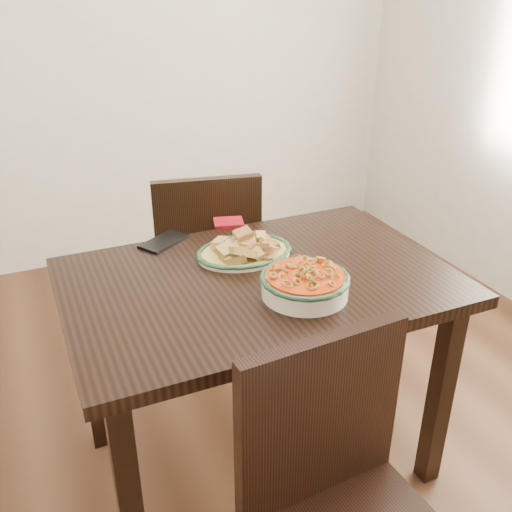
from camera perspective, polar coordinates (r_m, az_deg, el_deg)
name	(u,v)px	position (r m, az deg, el deg)	size (l,w,h in m)	color
floor	(232,436)	(2.28, -2.39, -17.53)	(3.50, 3.50, 0.00)	#3A2012
wall_back	(106,32)	(3.35, -14.78, 20.84)	(3.50, 0.10, 2.60)	silver
dining_table	(259,305)	(1.79, 0.26, -4.92)	(1.17, 0.78, 0.75)	black
chair_far	(206,259)	(2.41, -5.00, -0.29)	(0.49, 0.49, 0.89)	black
chair_near	(343,505)	(1.42, 8.66, -23.39)	(0.45, 0.45, 0.89)	black
fish_plate	(244,243)	(1.85, -1.19, 1.30)	(0.31, 0.24, 0.11)	beige
noodle_bowl	(305,282)	(1.63, 4.92, -2.56)	(0.26, 0.26, 0.08)	#F0E5CB
smartphone	(164,242)	(1.98, -9.19, 1.43)	(0.17, 0.09, 0.01)	black
napkin	(229,222)	(2.11, -2.76, 3.37)	(0.11, 0.09, 0.01)	maroon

